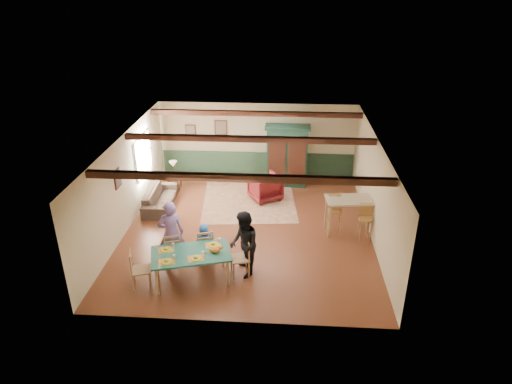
# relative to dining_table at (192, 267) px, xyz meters

# --- Properties ---
(floor) EXTENTS (8.00, 8.00, 0.00)m
(floor) POSITION_rel_dining_table_xyz_m (1.15, 2.59, -0.38)
(floor) COLOR #552718
(floor) RESTS_ON ground
(wall_back) EXTENTS (7.00, 0.02, 2.70)m
(wall_back) POSITION_rel_dining_table_xyz_m (1.15, 6.59, 0.97)
(wall_back) COLOR beige
(wall_back) RESTS_ON floor
(wall_left) EXTENTS (0.02, 8.00, 2.70)m
(wall_left) POSITION_rel_dining_table_xyz_m (-2.35, 2.59, 0.97)
(wall_left) COLOR beige
(wall_left) RESTS_ON floor
(wall_right) EXTENTS (0.02, 8.00, 2.70)m
(wall_right) POSITION_rel_dining_table_xyz_m (4.65, 2.59, 0.97)
(wall_right) COLOR beige
(wall_right) RESTS_ON floor
(ceiling) EXTENTS (7.00, 8.00, 0.02)m
(ceiling) POSITION_rel_dining_table_xyz_m (1.15, 2.59, 2.32)
(ceiling) COLOR white
(ceiling) RESTS_ON wall_back
(wainscot_back) EXTENTS (6.95, 0.03, 0.90)m
(wainscot_back) POSITION_rel_dining_table_xyz_m (1.15, 6.57, 0.07)
(wainscot_back) COLOR #203C29
(wainscot_back) RESTS_ON floor
(ceiling_beam_front) EXTENTS (6.95, 0.16, 0.16)m
(ceiling_beam_front) POSITION_rel_dining_table_xyz_m (1.15, 0.29, 2.23)
(ceiling_beam_front) COLOR black
(ceiling_beam_front) RESTS_ON ceiling
(ceiling_beam_mid) EXTENTS (6.95, 0.16, 0.16)m
(ceiling_beam_mid) POSITION_rel_dining_table_xyz_m (1.15, 2.99, 2.23)
(ceiling_beam_mid) COLOR black
(ceiling_beam_mid) RESTS_ON ceiling
(ceiling_beam_back) EXTENTS (6.95, 0.16, 0.16)m
(ceiling_beam_back) POSITION_rel_dining_table_xyz_m (1.15, 5.59, 2.23)
(ceiling_beam_back) COLOR black
(ceiling_beam_back) RESTS_ON ceiling
(window_left) EXTENTS (0.06, 1.60, 1.30)m
(window_left) POSITION_rel_dining_table_xyz_m (-2.32, 4.29, 1.17)
(window_left) COLOR white
(window_left) RESTS_ON wall_left
(picture_left_wall) EXTENTS (0.04, 0.42, 0.52)m
(picture_left_wall) POSITION_rel_dining_table_xyz_m (-2.32, 1.99, 1.37)
(picture_left_wall) COLOR gray
(picture_left_wall) RESTS_ON wall_left
(picture_back_a) EXTENTS (0.45, 0.04, 0.55)m
(picture_back_a) POSITION_rel_dining_table_xyz_m (-0.15, 6.56, 1.42)
(picture_back_a) COLOR gray
(picture_back_a) RESTS_ON wall_back
(picture_back_b) EXTENTS (0.38, 0.04, 0.48)m
(picture_back_b) POSITION_rel_dining_table_xyz_m (-1.25, 6.56, 1.27)
(picture_back_b) COLOR gray
(picture_back_b) RESTS_ON wall_back
(dining_table) EXTENTS (2.05, 1.48, 0.77)m
(dining_table) POSITION_rel_dining_table_xyz_m (0.00, 0.00, 0.00)
(dining_table) COLOR #1A5546
(dining_table) RESTS_ON floor
(dining_chair_far_left) EXTENTS (0.54, 0.55, 0.97)m
(dining_chair_far_left) POSITION_rel_dining_table_xyz_m (-0.59, 0.60, 0.10)
(dining_chair_far_left) COLOR #A17850
(dining_chair_far_left) RESTS_ON floor
(dining_chair_far_right) EXTENTS (0.54, 0.55, 0.97)m
(dining_chair_far_right) POSITION_rel_dining_table_xyz_m (0.19, 0.82, 0.10)
(dining_chair_far_right) COLOR #A17850
(dining_chair_far_right) RESTS_ON floor
(dining_chair_end_left) EXTENTS (0.55, 0.54, 0.97)m
(dining_chair_end_left) POSITION_rel_dining_table_xyz_m (-1.13, -0.32, 0.10)
(dining_chair_end_left) COLOR #A17850
(dining_chair_end_left) RESTS_ON floor
(dining_chair_end_right) EXTENTS (0.55, 0.54, 0.97)m
(dining_chair_end_right) POSITION_rel_dining_table_xyz_m (1.13, 0.32, 0.10)
(dining_chair_end_right) COLOR #A17850
(dining_chair_end_right) RESTS_ON floor
(person_man) EXTENTS (0.73, 0.58, 1.76)m
(person_man) POSITION_rel_dining_table_xyz_m (-0.62, 0.68, 0.50)
(person_man) COLOR #825FA4
(person_man) RESTS_ON floor
(person_woman) EXTENTS (0.84, 0.96, 1.69)m
(person_woman) POSITION_rel_dining_table_xyz_m (1.23, 0.35, 0.46)
(person_woman) COLOR black
(person_woman) RESTS_ON floor
(person_child) EXTENTS (0.57, 0.45, 1.03)m
(person_child) POSITION_rel_dining_table_xyz_m (0.17, 0.90, 0.13)
(person_child) COLOR #27569F
(person_child) RESTS_ON floor
(cat) EXTENTS (0.39, 0.24, 0.18)m
(cat) POSITION_rel_dining_table_xyz_m (0.57, 0.05, 0.48)
(cat) COLOR orange
(cat) RESTS_ON dining_table
(place_setting_near_left) EXTENTS (0.48, 0.41, 0.11)m
(place_setting_near_left) POSITION_rel_dining_table_xyz_m (-0.47, -0.40, 0.44)
(place_setting_near_left) COLOR gold
(place_setting_near_left) RESTS_ON dining_table
(place_setting_near_center) EXTENTS (0.48, 0.41, 0.11)m
(place_setting_near_center) POSITION_rel_dining_table_xyz_m (0.17, -0.22, 0.44)
(place_setting_near_center) COLOR gold
(place_setting_near_center) RESTS_ON dining_table
(place_setting_far_left) EXTENTS (0.48, 0.41, 0.11)m
(place_setting_far_left) POSITION_rel_dining_table_xyz_m (-0.61, 0.09, 0.44)
(place_setting_far_left) COLOR gold
(place_setting_far_left) RESTS_ON dining_table
(place_setting_far_right) EXTENTS (0.48, 0.41, 0.11)m
(place_setting_far_right) POSITION_rel_dining_table_xyz_m (0.47, 0.40, 0.44)
(place_setting_far_right) COLOR gold
(place_setting_far_right) RESTS_ON dining_table
(area_rug) EXTENTS (3.26, 3.76, 0.01)m
(area_rug) POSITION_rel_dining_table_xyz_m (1.00, 4.57, -0.38)
(area_rug) COLOR beige
(area_rug) RESTS_ON floor
(armoire) EXTENTS (1.53, 0.63, 2.15)m
(armoire) POSITION_rel_dining_table_xyz_m (2.22, 5.81, 0.69)
(armoire) COLOR black
(armoire) RESTS_ON floor
(armchair) EXTENTS (1.25, 1.26, 0.85)m
(armchair) POSITION_rel_dining_table_xyz_m (1.53, 4.61, 0.04)
(armchair) COLOR #430D12
(armchair) RESTS_ON floor
(sofa) EXTENTS (0.84, 2.01, 0.58)m
(sofa) POSITION_rel_dining_table_xyz_m (-1.78, 3.83, -0.09)
(sofa) COLOR #392C23
(sofa) RESTS_ON floor
(end_table) EXTENTS (0.47, 0.47, 0.53)m
(end_table) POSITION_rel_dining_table_xyz_m (-1.62, 5.17, -0.12)
(end_table) COLOR black
(end_table) RESTS_ON floor
(table_lamp) EXTENTS (0.27, 0.27, 0.49)m
(table_lamp) POSITION_rel_dining_table_xyz_m (-1.62, 5.17, 0.39)
(table_lamp) COLOR #CAB482
(table_lamp) RESTS_ON end_table
(counter_table) EXTENTS (1.33, 0.87, 1.05)m
(counter_table) POSITION_rel_dining_table_xyz_m (3.96, 2.60, 0.14)
(counter_table) COLOR beige
(counter_table) RESTS_ON floor
(bar_stool_left) EXTENTS (0.43, 0.46, 1.10)m
(bar_stool_left) POSITION_rel_dining_table_xyz_m (3.62, 2.60, 0.17)
(bar_stool_left) COLOR #B28045
(bar_stool_left) RESTS_ON floor
(bar_stool_right) EXTENTS (0.38, 0.42, 1.07)m
(bar_stool_right) POSITION_rel_dining_table_xyz_m (4.41, 2.17, 0.15)
(bar_stool_right) COLOR #B28045
(bar_stool_right) RESTS_ON floor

